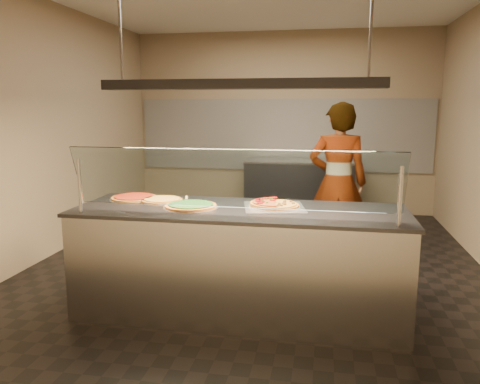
% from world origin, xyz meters
% --- Properties ---
extents(ground, '(5.00, 6.00, 0.02)m').
position_xyz_m(ground, '(0.00, 0.00, -0.01)').
color(ground, black).
rests_on(ground, ground).
extents(wall_back, '(5.00, 0.02, 3.00)m').
position_xyz_m(wall_back, '(0.00, 3.01, 1.50)').
color(wall_back, '#927E5E').
rests_on(wall_back, ground).
extents(wall_front, '(5.00, 0.02, 3.00)m').
position_xyz_m(wall_front, '(0.00, -3.01, 1.50)').
color(wall_front, '#927E5E').
rests_on(wall_front, ground).
extents(wall_left, '(0.02, 6.00, 3.00)m').
position_xyz_m(wall_left, '(-2.51, 0.00, 1.50)').
color(wall_left, '#927E5E').
rests_on(wall_left, ground).
extents(tile_band, '(4.90, 0.02, 1.20)m').
position_xyz_m(tile_band, '(0.00, 2.98, 1.30)').
color(tile_band, silver).
rests_on(tile_band, wall_back).
extents(serving_counter, '(2.78, 0.94, 0.93)m').
position_xyz_m(serving_counter, '(0.03, -1.19, 0.47)').
color(serving_counter, '#B7B7BC').
rests_on(serving_counter, ground).
extents(sneeze_guard, '(2.54, 0.18, 0.54)m').
position_xyz_m(sneeze_guard, '(0.03, -1.53, 1.23)').
color(sneeze_guard, '#B7B7BC').
rests_on(sneeze_guard, serving_counter).
extents(perforated_tray, '(0.59, 0.59, 0.01)m').
position_xyz_m(perforated_tray, '(0.32, -1.09, 0.94)').
color(perforated_tray, silver).
rests_on(perforated_tray, serving_counter).
extents(half_pizza_pepperoni, '(0.28, 0.44, 0.05)m').
position_xyz_m(half_pizza_pepperoni, '(0.21, -1.09, 0.96)').
color(half_pizza_pepperoni, '#9B561E').
rests_on(half_pizza_pepperoni, perforated_tray).
extents(half_pizza_sausage, '(0.28, 0.44, 0.04)m').
position_xyz_m(half_pizza_sausage, '(0.42, -1.09, 0.96)').
color(half_pizza_sausage, '#9B561E').
rests_on(half_pizza_sausage, perforated_tray).
extents(pizza_spinach, '(0.47, 0.47, 0.03)m').
position_xyz_m(pizza_spinach, '(-0.38, -1.23, 0.95)').
color(pizza_spinach, silver).
rests_on(pizza_spinach, serving_counter).
extents(pizza_cheese, '(0.39, 0.39, 0.03)m').
position_xyz_m(pizza_cheese, '(-0.71, -1.03, 0.94)').
color(pizza_cheese, silver).
rests_on(pizza_cheese, serving_counter).
extents(pizza_tomato, '(0.44, 0.44, 0.03)m').
position_xyz_m(pizza_tomato, '(-1.00, -0.96, 0.94)').
color(pizza_tomato, silver).
rests_on(pizza_tomato, serving_counter).
extents(pizza_spatula, '(0.23, 0.22, 0.02)m').
position_xyz_m(pizza_spatula, '(-0.44, -1.01, 0.96)').
color(pizza_spatula, '#B7B7BC').
rests_on(pizza_spatula, pizza_spinach).
extents(prep_table, '(1.75, 0.74, 0.93)m').
position_xyz_m(prep_table, '(0.33, 2.55, 0.47)').
color(prep_table, '#37373C').
rests_on(prep_table, ground).
extents(worker, '(0.67, 0.44, 1.83)m').
position_xyz_m(worker, '(0.88, 0.47, 0.91)').
color(worker, black).
rests_on(worker, ground).
extents(heat_lamp_housing, '(2.30, 0.18, 0.08)m').
position_xyz_m(heat_lamp_housing, '(0.03, -1.19, 1.95)').
color(heat_lamp_housing, '#37373C').
rests_on(heat_lamp_housing, ceiling).
extents(lamp_rod_left, '(0.02, 0.02, 1.01)m').
position_xyz_m(lamp_rod_left, '(-0.97, -1.19, 2.50)').
color(lamp_rod_left, '#B7B7BC').
rests_on(lamp_rod_left, ceiling).
extents(lamp_rod_right, '(0.02, 0.02, 1.01)m').
position_xyz_m(lamp_rod_right, '(1.03, -1.19, 2.50)').
color(lamp_rod_right, '#B7B7BC').
rests_on(lamp_rod_right, ceiling).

